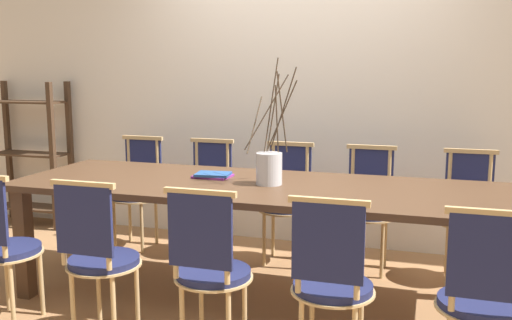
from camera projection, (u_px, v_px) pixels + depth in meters
The scene contains 16 objects.
ground_plane at pixel (256, 299), 3.67m from camera, with size 16.00×16.00×0.00m, color #9E7047.
wall_rear at pixel (303, 52), 4.64m from camera, with size 12.00×0.06×3.20m.
dining_table at pixel (256, 196), 3.56m from camera, with size 3.08×1.02×0.76m.
chair_near_leftend at pixel (0, 243), 3.23m from camera, with size 0.41×0.41×0.91m.
chair_near_left at pixel (99, 253), 3.05m from camera, with size 0.41×0.41×0.91m.
chair_near_center at pixel (210, 266), 2.86m from camera, with size 0.41×0.41×0.91m.
chair_near_right at pixel (331, 279), 2.68m from camera, with size 0.41×0.41×0.91m.
chair_near_rightend at pixel (483, 296), 2.48m from camera, with size 0.41×0.41×0.91m.
chair_far_leftend at pixel (137, 188), 4.70m from camera, with size 0.41×0.41×0.91m.
chair_far_left at pixel (207, 192), 4.52m from camera, with size 0.41×0.41×0.91m.
chair_far_center at pixel (286, 198), 4.33m from camera, with size 0.41×0.41×0.91m.
chair_far_right at pixel (368, 204), 4.15m from camera, with size 0.41×0.41×0.91m.
chair_far_rightend at pixel (468, 211), 3.95m from camera, with size 0.41×0.41×0.91m.
vase_centerpiece at pixel (269, 166), 3.52m from camera, with size 0.35×0.29×0.78m.
book_stack at pixel (213, 175), 3.75m from camera, with size 0.25×0.21×0.03m.
shelving_rack at pixel (30, 154), 5.33m from camera, with size 0.75×0.31×1.35m.
Camera 1 is at (1.03, -3.32, 1.48)m, focal length 40.00 mm.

